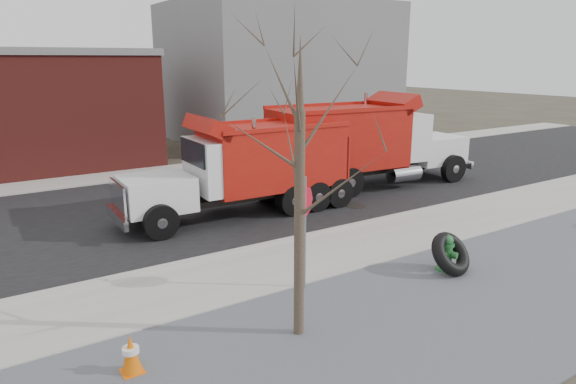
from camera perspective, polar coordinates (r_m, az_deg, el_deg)
ground at (r=13.24m, az=6.46°, el=-6.84°), size 120.00×120.00×0.00m
gravel_verge at (r=10.99m, az=18.28°, el=-12.10°), size 60.00×5.00×0.03m
sidewalk at (r=13.41m, az=5.79°, el=-6.40°), size 60.00×2.50×0.06m
curb at (r=14.37m, az=2.57°, el=-4.77°), size 60.00×0.15×0.11m
road at (r=18.29m, az=-6.04°, el=-0.72°), size 60.00×9.40×0.02m
far_sidewalk at (r=23.39m, az=-12.37°, el=2.45°), size 60.00×2.00×0.06m
building_grey at (r=32.27m, az=-1.23°, el=13.15°), size 12.00×10.00×8.00m
bare_tree at (r=8.46m, az=1.30°, el=4.23°), size 3.20×3.20×5.20m
fire_hydrant at (r=12.57m, az=17.25°, el=-6.64°), size 0.50×0.49×0.89m
truck_tire at (r=12.44m, az=17.61°, el=-6.57°), size 1.18×1.03×1.03m
stop_sign at (r=10.68m, az=1.89°, el=-2.33°), size 0.61×0.35×2.48m
traffic_cone_near at (r=8.77m, az=-17.05°, el=-16.87°), size 0.34×0.34×0.66m
dump_truck_red_a at (r=19.68m, az=8.31°, el=5.58°), size 8.73×3.02×3.50m
dump_truck_red_b at (r=16.13m, az=-4.38°, el=3.08°), size 7.47×2.31×3.15m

